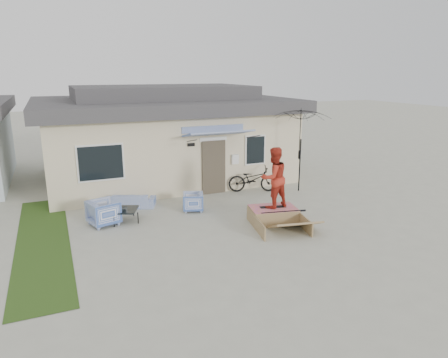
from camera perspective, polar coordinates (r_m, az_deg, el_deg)
name	(u,v)px	position (r m, az deg, el deg)	size (l,w,h in m)	color
ground	(239,238)	(11.87, 2.10, -8.28)	(90.00, 90.00, 0.00)	#A5A492
grass_strip	(43,241)	(12.76, -23.98, -7.92)	(1.40, 8.00, 0.01)	#254215
house	(164,134)	(18.66, -8.39, 6.30)	(10.80, 8.49, 4.10)	beige
loveseat	(131,198)	(14.79, -12.85, -2.59)	(1.67, 0.49, 0.65)	#3154A6
armchair_left	(104,211)	(13.28, -16.47, -4.36)	(0.85, 0.79, 0.87)	#3154A6
armchair_right	(193,201)	(14.05, -4.37, -3.07)	(0.68, 0.64, 0.70)	#3154A6
coffee_table	(124,215)	(13.46, -13.80, -4.94)	(0.83, 0.83, 0.41)	black
bicycle	(253,176)	(16.22, 4.06, 0.38)	(0.68, 1.95, 1.24)	black
patio_umbrella	(301,148)	(16.29, 10.65, 4.29)	(2.71, 2.60, 2.20)	black
skate_ramp	(273,215)	(13.09, 6.87, -5.01)	(1.44, 1.91, 0.48)	olive
skateboard	(273,207)	(13.05, 6.84, -3.85)	(0.83, 0.21, 0.05)	black
skater	(274,177)	(12.77, 6.98, 0.34)	(0.94, 0.72, 1.91)	#B42D1E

